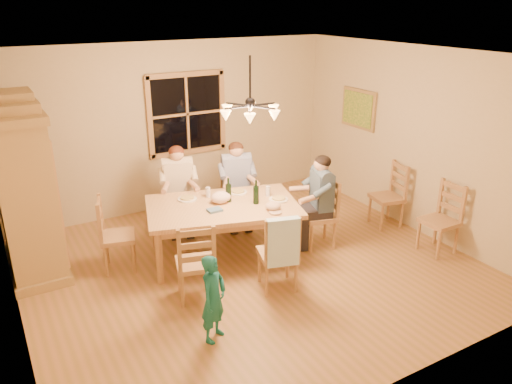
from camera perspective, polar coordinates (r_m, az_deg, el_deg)
floor at (r=6.63m, az=-0.59°, el=-8.55°), size 5.50×5.50×0.00m
ceiling at (r=5.78m, az=-0.70°, el=15.36°), size 5.50×5.00×0.02m
wall_back at (r=8.26m, az=-9.22°, el=7.35°), size 5.50×0.02×2.70m
wall_left at (r=5.38m, az=-27.13°, el=-2.36°), size 0.02×5.00×2.70m
wall_right at (r=7.74m, az=17.52°, el=5.70°), size 0.02×5.00×2.70m
window at (r=8.25m, az=-7.91°, el=8.84°), size 1.30×0.06×1.30m
painting at (r=8.49m, az=11.63°, el=9.30°), size 0.06×0.78×0.64m
chandelier at (r=5.88m, az=-0.67°, el=9.31°), size 0.77×0.68×0.71m
armoire at (r=6.79m, az=-24.87°, el=-0.02°), size 0.66×1.40×2.30m
dining_table at (r=6.62m, az=-3.81°, el=-2.23°), size 2.22×1.70×0.76m
chair_far_left at (r=7.55m, az=-8.68°, el=-2.35°), size 0.54×0.53×0.99m
chair_far_right at (r=7.66m, az=-2.17°, el=-1.75°), size 0.54×0.53×0.99m
chair_near_left at (r=5.90m, az=-6.86°, el=-9.38°), size 0.54×0.53×0.99m
chair_near_right at (r=6.07m, az=2.48°, el=-8.31°), size 0.54×0.53×0.99m
chair_end_left at (r=6.70m, az=-15.36°, el=-6.09°), size 0.53×0.54×0.99m
chair_end_right at (r=7.10m, az=7.18°, el=-3.84°), size 0.53×0.54×0.99m
adult_woman at (r=7.35m, az=-8.91°, el=1.49°), size 0.48×0.51×0.87m
adult_plaid_man at (r=7.47m, az=-2.23°, el=2.05°), size 0.48×0.51×0.87m
adult_slate_man at (r=6.89m, az=7.38°, el=0.22°), size 0.51×0.48×0.87m
towel at (r=5.72m, az=3.07°, el=-5.75°), size 0.39×0.20×0.58m
wine_bottle_a at (r=6.62m, az=-3.17°, el=0.26°), size 0.08×0.08×0.33m
wine_bottle_b at (r=6.54m, az=-0.00°, el=0.01°), size 0.08×0.08×0.33m
plate_woman at (r=6.78m, az=-7.86°, el=-0.81°), size 0.26×0.26×0.02m
plate_plaid at (r=6.96m, az=-2.09°, el=-0.02°), size 0.26×0.26×0.02m
plate_slate at (r=6.71m, az=2.59°, el=-0.86°), size 0.26×0.26×0.02m
wine_glass_a at (r=6.82m, az=-5.51°, el=-0.03°), size 0.06×0.06×0.14m
wine_glass_b at (r=6.83m, az=1.37°, el=0.10°), size 0.06×0.06×0.14m
cap at (r=6.38m, az=1.96°, el=-1.62°), size 0.20×0.20×0.11m
napkin at (r=6.38m, az=-4.75°, el=-2.07°), size 0.21×0.18×0.03m
cloth_bundle at (r=6.62m, az=-4.06°, el=-0.60°), size 0.28×0.22×0.15m
child at (r=5.14m, az=-4.88°, el=-12.04°), size 0.41×0.38×0.95m
chair_spare_front at (r=7.32m, az=20.07°, el=-4.26°), size 0.42×0.44×0.99m
chair_spare_back at (r=7.93m, az=14.62°, el=-1.64°), size 0.50×0.52×0.99m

